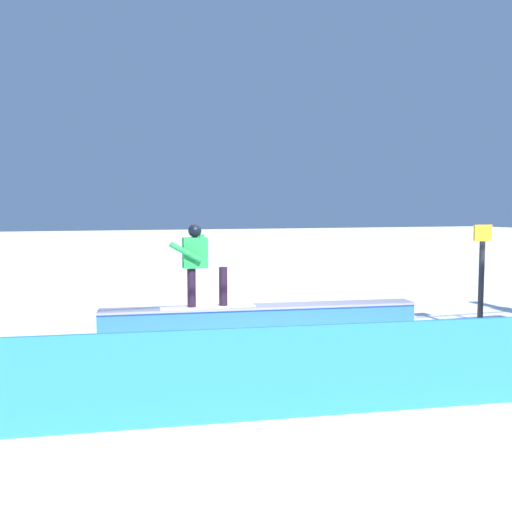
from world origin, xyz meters
TOP-DOWN VIEW (x-y plane):
  - ground_plane at (0.00, 0.00)m, footprint 120.00×120.00m
  - grind_box at (0.00, 0.00)m, footprint 5.41×1.41m
  - snowboarder at (1.05, -0.18)m, footprint 1.61×0.46m
  - safety_fence at (0.00, 3.52)m, footprint 8.65×1.61m
  - trail_marker at (-4.03, 0.77)m, footprint 0.40×0.10m

SIDE VIEW (x-z plane):
  - ground_plane at x=0.00m, z-range 0.00..0.00m
  - grind_box at x=0.00m, z-range -0.03..0.59m
  - safety_fence at x=0.00m, z-range 0.00..1.00m
  - trail_marker at x=-4.03m, z-range 0.07..2.05m
  - snowboarder at x=1.05m, z-range 0.67..2.06m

